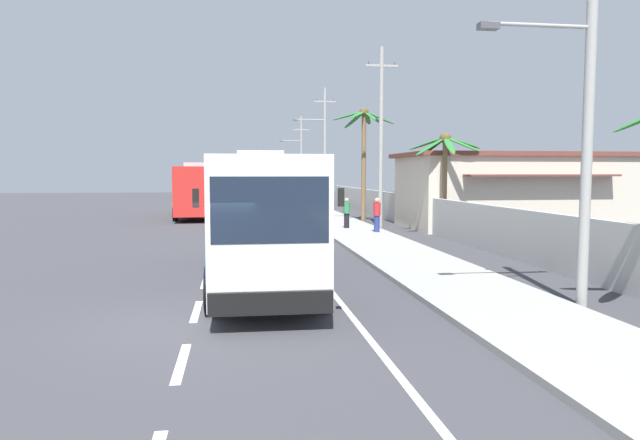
{
  "coord_description": "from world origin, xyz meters",
  "views": [
    {
      "loc": [
        0.92,
        -11.84,
        3.06
      ],
      "look_at": [
        3.28,
        4.49,
        1.7
      ],
      "focal_mm": 32.3,
      "sensor_mm": 36.0,
      "label": 1
    }
  ],
  "objects_px": {
    "utility_pole_far": "(324,144)",
    "utility_pole_distant": "(300,155)",
    "coach_bus_far_lane": "(196,189)",
    "palm_second": "(364,139)",
    "pedestrian_near_kerb": "(347,212)",
    "utility_pole_nearest": "(585,103)",
    "pedestrian_midwalk": "(377,214)",
    "roadside_building": "(510,190)",
    "coach_bus_foreground": "(261,213)",
    "utility_pole_mid": "(381,135)",
    "palm_nearest": "(445,155)",
    "motorcycle_beside_bus": "(298,225)"
  },
  "relations": [
    {
      "from": "utility_pole_nearest",
      "to": "utility_pole_mid",
      "type": "relative_size",
      "value": 0.88
    },
    {
      "from": "pedestrian_near_kerb",
      "to": "roadside_building",
      "type": "xyz_separation_m",
      "value": [
        9.4,
        0.56,
        1.12
      ]
    },
    {
      "from": "coach_bus_foreground",
      "to": "utility_pole_mid",
      "type": "distance_m",
      "value": 16.82
    },
    {
      "from": "pedestrian_midwalk",
      "to": "palm_second",
      "type": "distance_m",
      "value": 7.95
    },
    {
      "from": "coach_bus_far_lane",
      "to": "roadside_building",
      "type": "xyz_separation_m",
      "value": [
        17.93,
        -9.94,
        0.16
      ]
    },
    {
      "from": "pedestrian_near_kerb",
      "to": "pedestrian_midwalk",
      "type": "xyz_separation_m",
      "value": [
        1.08,
        -2.26,
        0.06
      ]
    },
    {
      "from": "utility_pole_far",
      "to": "utility_pole_distant",
      "type": "relative_size",
      "value": 1.06
    },
    {
      "from": "motorcycle_beside_bus",
      "to": "palm_nearest",
      "type": "distance_m",
      "value": 7.96
    },
    {
      "from": "coach_bus_foreground",
      "to": "palm_nearest",
      "type": "xyz_separation_m",
      "value": [
        9.32,
        10.51,
        1.98
      ]
    },
    {
      "from": "palm_second",
      "to": "roadside_building",
      "type": "distance_m",
      "value": 9.01
    },
    {
      "from": "coach_bus_far_lane",
      "to": "utility_pole_mid",
      "type": "height_order",
      "value": "utility_pole_mid"
    },
    {
      "from": "utility_pole_distant",
      "to": "palm_second",
      "type": "relative_size",
      "value": 1.41
    },
    {
      "from": "coach_bus_foreground",
      "to": "palm_second",
      "type": "bearing_deg",
      "value": 68.87
    },
    {
      "from": "motorcycle_beside_bus",
      "to": "utility_pole_mid",
      "type": "relative_size",
      "value": 0.2
    },
    {
      "from": "coach_bus_foreground",
      "to": "palm_nearest",
      "type": "height_order",
      "value": "palm_nearest"
    },
    {
      "from": "palm_second",
      "to": "utility_pole_distant",
      "type": "bearing_deg",
      "value": 89.93
    },
    {
      "from": "utility_pole_distant",
      "to": "palm_nearest",
      "type": "bearing_deg",
      "value": -86.87
    },
    {
      "from": "coach_bus_foreground",
      "to": "roadside_building",
      "type": "distance_m",
      "value": 20.13
    },
    {
      "from": "coach_bus_foreground",
      "to": "utility_pole_distant",
      "type": "xyz_separation_m",
      "value": [
        6.98,
        53.27,
        3.26
      ]
    },
    {
      "from": "pedestrian_midwalk",
      "to": "utility_pole_far",
      "type": "bearing_deg",
      "value": 158.61
    },
    {
      "from": "pedestrian_near_kerb",
      "to": "roadside_building",
      "type": "relative_size",
      "value": 0.13
    },
    {
      "from": "motorcycle_beside_bus",
      "to": "utility_pole_far",
      "type": "distance_m",
      "value": 25.24
    },
    {
      "from": "utility_pole_nearest",
      "to": "utility_pole_distant",
      "type": "bearing_deg",
      "value": 90.02
    },
    {
      "from": "coach_bus_foreground",
      "to": "utility_pole_mid",
      "type": "xyz_separation_m",
      "value": [
        7.23,
        14.84,
        3.21
      ]
    },
    {
      "from": "coach_bus_far_lane",
      "to": "utility_pole_mid",
      "type": "distance_m",
      "value": 14.41
    },
    {
      "from": "pedestrian_midwalk",
      "to": "utility_pole_nearest",
      "type": "height_order",
      "value": "utility_pole_nearest"
    },
    {
      "from": "motorcycle_beside_bus",
      "to": "utility_pole_distant",
      "type": "distance_m",
      "value": 44.01
    },
    {
      "from": "utility_pole_far",
      "to": "roadside_building",
      "type": "xyz_separation_m",
      "value": [
        7.52,
        -20.05,
        -3.45
      ]
    },
    {
      "from": "roadside_building",
      "to": "pedestrian_midwalk",
      "type": "bearing_deg",
      "value": -161.28
    },
    {
      "from": "motorcycle_beside_bus",
      "to": "utility_pole_mid",
      "type": "distance_m",
      "value": 8.49
    },
    {
      "from": "motorcycle_beside_bus",
      "to": "palm_second",
      "type": "xyz_separation_m",
      "value": [
        4.85,
        8.19,
        4.46
      ]
    },
    {
      "from": "utility_pole_distant",
      "to": "pedestrian_midwalk",
      "type": "bearing_deg",
      "value": -91.15
    },
    {
      "from": "coach_bus_foreground",
      "to": "coach_bus_far_lane",
      "type": "relative_size",
      "value": 1.03
    },
    {
      "from": "pedestrian_midwalk",
      "to": "utility_pole_distant",
      "type": "xyz_separation_m",
      "value": [
        0.85,
        42.08,
        4.16
      ]
    },
    {
      "from": "roadside_building",
      "to": "utility_pole_far",
      "type": "bearing_deg",
      "value": 110.57
    },
    {
      "from": "pedestrian_near_kerb",
      "to": "coach_bus_far_lane",
      "type": "bearing_deg",
      "value": -3.58
    },
    {
      "from": "motorcycle_beside_bus",
      "to": "roadside_building",
      "type": "xyz_separation_m",
      "value": [
        12.37,
        4.24,
        1.42
      ]
    },
    {
      "from": "coach_bus_far_lane",
      "to": "roadside_building",
      "type": "bearing_deg",
      "value": -29.0
    },
    {
      "from": "motorcycle_beside_bus",
      "to": "pedestrian_near_kerb",
      "type": "relative_size",
      "value": 1.23
    },
    {
      "from": "pedestrian_midwalk",
      "to": "utility_pole_mid",
      "type": "xyz_separation_m",
      "value": [
        1.09,
        3.65,
        4.11
      ]
    },
    {
      "from": "coach_bus_far_lane",
      "to": "palm_second",
      "type": "distance_m",
      "value": 12.43
    },
    {
      "from": "pedestrian_near_kerb",
      "to": "palm_second",
      "type": "height_order",
      "value": "palm_second"
    },
    {
      "from": "coach_bus_far_lane",
      "to": "palm_second",
      "type": "height_order",
      "value": "palm_second"
    },
    {
      "from": "pedestrian_near_kerb",
      "to": "utility_pole_nearest",
      "type": "bearing_deg",
      "value": 143.57
    },
    {
      "from": "palm_second",
      "to": "roadside_building",
      "type": "xyz_separation_m",
      "value": [
        7.51,
        -3.95,
        -3.03
      ]
    },
    {
      "from": "coach_bus_foreground",
      "to": "pedestrian_midwalk",
      "type": "distance_m",
      "value": 12.79
    },
    {
      "from": "pedestrian_near_kerb",
      "to": "pedestrian_midwalk",
      "type": "height_order",
      "value": "pedestrian_midwalk"
    },
    {
      "from": "utility_pole_nearest",
      "to": "coach_bus_foreground",
      "type": "bearing_deg",
      "value": 147.99
    },
    {
      "from": "coach_bus_foreground",
      "to": "utility_pole_far",
      "type": "distance_m",
      "value": 34.94
    },
    {
      "from": "pedestrian_midwalk",
      "to": "utility_pole_distant",
      "type": "distance_m",
      "value": 42.3
    }
  ]
}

